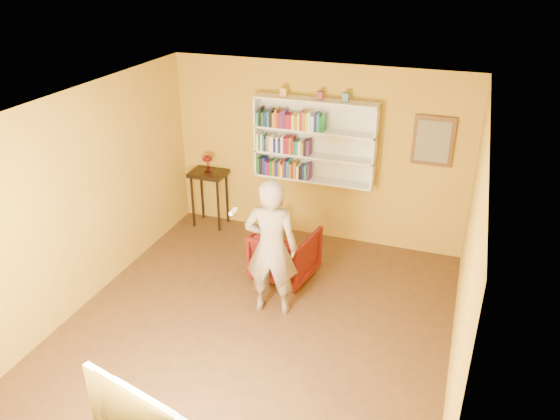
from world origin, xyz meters
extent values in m
cube|color=#492E17|center=(0.00, 0.00, -0.06)|extent=(5.30, 5.80, 0.12)
cube|color=#B68A21|center=(0.00, 2.52, 1.35)|extent=(5.30, 0.04, 2.70)
cube|color=#B68A21|center=(0.00, -2.52, 1.35)|extent=(5.30, 0.04, 2.70)
cube|color=#B68A21|center=(-2.27, 0.00, 1.35)|extent=(0.04, 5.80, 2.70)
cube|color=#B68A21|center=(2.27, 0.00, 1.35)|extent=(0.04, 5.80, 2.70)
cube|color=silver|center=(0.00, 0.00, 2.73)|extent=(5.30, 5.80, 0.06)
cube|color=white|center=(0.00, 2.48, 1.60)|extent=(1.80, 0.03, 1.20)
cube|color=white|center=(-0.89, 2.35, 1.60)|extent=(0.03, 0.28, 1.20)
cube|color=white|center=(0.89, 2.35, 1.60)|extent=(0.03, 0.28, 1.20)
cube|color=white|center=(0.00, 2.35, 1.00)|extent=(1.80, 0.28, 0.03)
cube|color=white|center=(0.00, 2.35, 1.38)|extent=(1.80, 0.28, 0.03)
cube|color=white|center=(0.00, 2.35, 1.76)|extent=(1.80, 0.28, 0.03)
cube|color=white|center=(0.00, 2.35, 2.20)|extent=(1.80, 0.28, 0.03)
cube|color=#17692E|center=(-0.84, 2.31, 1.14)|extent=(0.03, 0.18, 0.25)
cube|color=black|center=(-0.80, 2.31, 1.14)|extent=(0.04, 0.18, 0.25)
cube|color=navy|center=(-0.75, 2.29, 1.15)|extent=(0.04, 0.14, 0.26)
cube|color=#512164|center=(-0.71, 2.29, 1.12)|extent=(0.04, 0.14, 0.22)
cube|color=maroon|center=(-0.67, 2.29, 1.12)|extent=(0.03, 0.15, 0.20)
cube|color=#17692E|center=(-0.64, 2.31, 1.13)|extent=(0.03, 0.17, 0.24)
cube|color=#9F741C|center=(-0.60, 2.30, 1.13)|extent=(0.04, 0.16, 0.23)
cube|color=navy|center=(-0.55, 2.30, 1.13)|extent=(0.04, 0.17, 0.23)
cube|color=#9F741C|center=(-0.50, 2.29, 1.13)|extent=(0.04, 0.14, 0.23)
cube|color=yellow|center=(-0.47, 2.31, 1.11)|extent=(0.03, 0.19, 0.19)
cube|color=maroon|center=(-0.43, 2.29, 1.15)|extent=(0.03, 0.14, 0.27)
cube|color=navy|center=(-0.40, 2.31, 1.14)|extent=(0.02, 0.17, 0.26)
cube|color=teal|center=(-0.37, 2.30, 1.14)|extent=(0.04, 0.17, 0.26)
cube|color=orange|center=(-0.33, 2.30, 1.12)|extent=(0.02, 0.17, 0.22)
cube|color=maroon|center=(-0.30, 2.30, 1.13)|extent=(0.03, 0.16, 0.23)
cube|color=#9F741C|center=(-0.26, 2.31, 1.14)|extent=(0.04, 0.18, 0.26)
cube|color=white|center=(-0.22, 2.31, 1.11)|extent=(0.04, 0.17, 0.20)
cube|color=black|center=(-0.17, 2.31, 1.11)|extent=(0.04, 0.19, 0.20)
cube|color=navy|center=(-0.13, 2.30, 1.12)|extent=(0.02, 0.17, 0.22)
cube|color=teal|center=(-0.10, 2.31, 1.13)|extent=(0.04, 0.18, 0.23)
cube|color=#512164|center=(-0.05, 2.31, 1.14)|extent=(0.03, 0.17, 0.25)
cube|color=white|center=(-0.85, 2.31, 1.52)|extent=(0.03, 0.17, 0.26)
cube|color=#17692E|center=(-0.82, 2.31, 1.50)|extent=(0.02, 0.18, 0.21)
cube|color=white|center=(-0.78, 2.31, 1.52)|extent=(0.03, 0.18, 0.25)
cube|color=teal|center=(-0.75, 2.29, 1.51)|extent=(0.02, 0.14, 0.24)
cube|color=navy|center=(-0.72, 2.29, 1.49)|extent=(0.02, 0.14, 0.20)
cube|color=#9F741C|center=(-0.69, 2.30, 1.52)|extent=(0.04, 0.15, 0.24)
cube|color=white|center=(-0.65, 2.30, 1.51)|extent=(0.02, 0.16, 0.24)
cube|color=white|center=(-0.62, 2.30, 1.51)|extent=(0.04, 0.17, 0.24)
cube|color=navy|center=(-0.57, 2.31, 1.49)|extent=(0.04, 0.18, 0.19)
cube|color=white|center=(-0.54, 2.31, 1.51)|extent=(0.03, 0.18, 0.24)
cube|color=navy|center=(-0.50, 2.31, 1.49)|extent=(0.04, 0.18, 0.20)
cube|color=white|center=(-0.46, 2.29, 1.52)|extent=(0.03, 0.14, 0.25)
cube|color=maroon|center=(-0.42, 2.31, 1.51)|extent=(0.04, 0.19, 0.24)
cube|color=maroon|center=(-0.37, 2.31, 1.52)|extent=(0.04, 0.19, 0.25)
cube|color=#9F741C|center=(-0.34, 2.30, 1.52)|extent=(0.02, 0.15, 0.25)
cube|color=maroon|center=(-0.30, 2.29, 1.52)|extent=(0.03, 0.15, 0.26)
cube|color=#17692E|center=(-0.27, 2.31, 1.50)|extent=(0.03, 0.19, 0.20)
cube|color=teal|center=(-0.23, 2.31, 1.49)|extent=(0.03, 0.18, 0.20)
cube|color=white|center=(-0.19, 2.30, 1.50)|extent=(0.04, 0.16, 0.20)
cube|color=#9F741C|center=(-0.15, 2.30, 1.50)|extent=(0.03, 0.16, 0.20)
cube|color=black|center=(-0.10, 2.29, 1.51)|extent=(0.04, 0.14, 0.23)
cube|color=#512164|center=(-0.06, 2.31, 1.51)|extent=(0.03, 0.17, 0.24)
cube|color=teal|center=(-0.84, 2.31, 1.87)|extent=(0.04, 0.17, 0.20)
cube|color=black|center=(-0.80, 2.31, 1.91)|extent=(0.03, 0.17, 0.27)
cube|color=#17692E|center=(-0.76, 2.29, 1.88)|extent=(0.04, 0.15, 0.21)
cube|color=navy|center=(-0.71, 2.30, 1.88)|extent=(0.04, 0.16, 0.21)
cube|color=teal|center=(-0.67, 2.30, 1.89)|extent=(0.03, 0.15, 0.23)
cube|color=black|center=(-0.64, 2.30, 1.90)|extent=(0.04, 0.17, 0.25)
cube|color=orange|center=(-0.59, 2.31, 1.88)|extent=(0.04, 0.19, 0.21)
cube|color=#9F741C|center=(-0.56, 2.31, 1.91)|extent=(0.03, 0.19, 0.26)
cube|color=maroon|center=(-0.52, 2.30, 1.89)|extent=(0.04, 0.15, 0.23)
cube|color=#512164|center=(-0.47, 2.30, 1.90)|extent=(0.04, 0.17, 0.25)
cube|color=#512164|center=(-0.43, 2.31, 1.90)|extent=(0.03, 0.18, 0.26)
cube|color=maroon|center=(-0.39, 2.30, 1.88)|extent=(0.04, 0.17, 0.21)
cube|color=maroon|center=(-0.34, 2.31, 1.88)|extent=(0.04, 0.18, 0.20)
cube|color=yellow|center=(-0.30, 2.31, 1.88)|extent=(0.03, 0.18, 0.21)
cube|color=#9F741C|center=(-0.25, 2.29, 1.88)|extent=(0.04, 0.14, 0.21)
cube|color=yellow|center=(-0.21, 2.30, 1.89)|extent=(0.03, 0.16, 0.24)
cube|color=maroon|center=(-0.18, 2.29, 1.91)|extent=(0.03, 0.15, 0.26)
cube|color=#9F741C|center=(-0.14, 2.29, 1.90)|extent=(0.04, 0.15, 0.26)
cube|color=yellow|center=(-0.09, 2.31, 1.90)|extent=(0.03, 0.18, 0.26)
cube|color=white|center=(-0.06, 2.30, 1.91)|extent=(0.04, 0.15, 0.26)
cube|color=white|center=(-0.01, 2.31, 1.88)|extent=(0.04, 0.18, 0.22)
cube|color=navy|center=(0.04, 2.31, 1.90)|extent=(0.04, 0.17, 0.26)
cube|color=teal|center=(0.08, 2.30, 1.90)|extent=(0.03, 0.15, 0.26)
cube|color=#17692E|center=(0.11, 2.31, 1.89)|extent=(0.03, 0.19, 0.22)
cube|color=#17692E|center=(0.15, 2.31, 1.90)|extent=(0.03, 0.18, 0.26)
cube|color=gold|center=(-0.47, 2.35, 2.28)|extent=(0.09, 0.09, 0.12)
cube|color=maroon|center=(0.06, 2.35, 2.27)|extent=(0.08, 0.08, 0.12)
cube|color=slate|center=(0.43, 2.35, 2.28)|extent=(0.09, 0.09, 0.12)
cube|color=#523217|center=(1.65, 2.46, 1.75)|extent=(0.55, 0.04, 0.70)
cube|color=gray|center=(1.65, 2.44, 1.75)|extent=(0.45, 0.02, 0.58)
cylinder|color=black|center=(-1.93, 2.09, 0.43)|extent=(0.04, 0.04, 0.87)
cylinder|color=black|center=(-1.48, 2.09, 0.43)|extent=(0.04, 0.04, 0.87)
cylinder|color=black|center=(-1.93, 2.41, 0.43)|extent=(0.04, 0.04, 0.87)
cylinder|color=black|center=(-1.48, 2.41, 0.43)|extent=(0.04, 0.04, 0.87)
cube|color=black|center=(-1.70, 2.25, 0.90)|extent=(0.57, 0.43, 0.06)
cylinder|color=maroon|center=(-1.70, 2.25, 0.94)|extent=(0.12, 0.12, 0.02)
cylinder|color=maroon|center=(-1.70, 2.25, 1.02)|extent=(0.03, 0.03, 0.15)
ellipsoid|color=maroon|center=(-1.70, 2.25, 1.15)|extent=(0.16, 0.16, 0.10)
cylinder|color=#FFE6AE|center=(-1.62, 2.25, 1.14)|extent=(0.01, 0.01, 0.12)
cylinder|color=#FFE6AE|center=(-1.63, 2.29, 1.14)|extent=(0.01, 0.01, 0.12)
cylinder|color=#FFE6AE|center=(-1.66, 2.32, 1.14)|extent=(0.01, 0.01, 0.12)
cylinder|color=#FFE6AE|center=(-1.70, 2.33, 1.14)|extent=(0.01, 0.01, 0.12)
cylinder|color=#FFE6AE|center=(-1.74, 2.32, 1.14)|extent=(0.01, 0.01, 0.12)
cylinder|color=#FFE6AE|center=(-1.77, 2.29, 1.14)|extent=(0.01, 0.01, 0.12)
cylinder|color=#FFE6AE|center=(-1.78, 2.25, 1.14)|extent=(0.01, 0.01, 0.12)
cylinder|color=#FFE6AE|center=(-1.77, 2.21, 1.14)|extent=(0.01, 0.01, 0.12)
cylinder|color=#FFE6AE|center=(-1.74, 2.18, 1.14)|extent=(0.01, 0.01, 0.12)
cylinder|color=#FFE6AE|center=(-1.70, 2.17, 1.14)|extent=(0.01, 0.01, 0.12)
cylinder|color=#FFE6AE|center=(-1.66, 2.18, 1.14)|extent=(0.01, 0.01, 0.12)
cylinder|color=#FFE6AE|center=(-1.63, 2.21, 1.14)|extent=(0.01, 0.01, 0.12)
imported|color=#450604|center=(-0.04, 1.18, 0.36)|extent=(0.89, 0.91, 0.73)
imported|color=#806E5D|center=(0.06, 0.38, 0.89)|extent=(0.71, 0.53, 1.78)
cube|color=white|center=(-0.28, 0.06, 1.47)|extent=(0.04, 0.15, 0.04)
imported|color=black|center=(-0.01, -2.25, 0.78)|extent=(1.14, 0.43, 0.66)
camera|label=1|loc=(2.05, -4.93, 4.16)|focal=35.00mm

